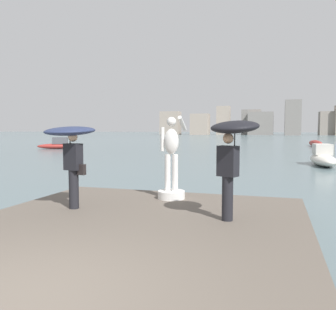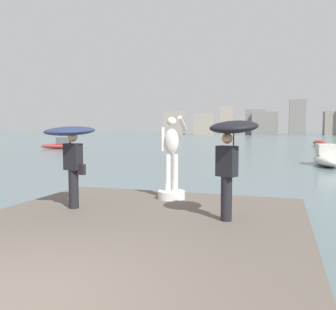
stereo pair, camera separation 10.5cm
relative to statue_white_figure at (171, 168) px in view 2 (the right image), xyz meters
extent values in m
plane|color=slate|center=(-0.03, 34.29, -1.19)|extent=(400.00, 400.00, 0.00)
cube|color=#60564C|center=(-0.03, -3.87, -0.99)|extent=(6.57, 9.68, 0.40)
cylinder|color=white|center=(0.00, -0.01, -0.69)|extent=(0.70, 0.70, 0.20)
cylinder|color=white|center=(-0.10, -0.01, -0.11)|extent=(0.15, 0.15, 0.95)
cylinder|color=white|center=(0.10, -0.01, -0.11)|extent=(0.15, 0.15, 0.95)
ellipsoid|color=white|center=(0.00, -0.01, 0.70)|extent=(0.38, 0.26, 0.66)
sphere|color=white|center=(0.00, -0.01, 1.20)|extent=(0.24, 0.24, 0.24)
cylinder|color=white|center=(-0.24, -0.01, 0.75)|extent=(0.10, 0.10, 0.62)
cylinder|color=white|center=(0.22, 0.26, 1.16)|extent=(0.10, 0.59, 0.40)
cylinder|color=black|center=(-1.80, -1.74, -0.35)|extent=(0.22, 0.22, 0.88)
cube|color=black|center=(-1.80, -1.74, 0.39)|extent=(0.42, 0.30, 0.60)
sphere|color=beige|center=(-1.80, -1.74, 0.84)|extent=(0.21, 0.21, 0.21)
cylinder|color=#262626|center=(-1.91, -1.68, 0.68)|extent=(0.02, 0.02, 0.48)
ellipsoid|color=navy|center=(-1.91, -1.68, 0.97)|extent=(1.33, 1.34, 0.27)
cube|color=black|center=(-1.58, -1.76, 0.11)|extent=(0.19, 0.13, 0.24)
cylinder|color=black|center=(1.68, -1.78, -0.35)|extent=(0.22, 0.22, 0.88)
cube|color=black|center=(1.68, -1.78, 0.39)|extent=(0.44, 0.37, 0.60)
sphere|color=tan|center=(1.68, -1.78, 0.84)|extent=(0.21, 0.21, 0.21)
cylinder|color=#262626|center=(1.81, -1.79, 0.72)|extent=(0.02, 0.02, 0.56)
ellipsoid|color=black|center=(1.81, -1.79, 1.06)|extent=(1.24, 1.25, 0.34)
ellipsoid|color=#9E2D28|center=(7.28, 38.77, -0.79)|extent=(1.70, 5.51, 0.80)
ellipsoid|color=#9E2D28|center=(-20.63, 25.04, -0.90)|extent=(4.22, 2.93, 0.58)
cube|color=#4C4C51|center=(-20.35, 25.19, -0.28)|extent=(1.79, 1.45, 0.75)
ellipsoid|color=silver|center=(5.32, 14.35, -0.85)|extent=(1.58, 4.60, 0.68)
cube|color=beige|center=(5.29, 14.69, -0.23)|extent=(1.06, 1.51, 0.65)
cube|color=#A89989|center=(-37.37, 124.98, 3.29)|extent=(7.48, 5.21, 8.96)
cube|color=#A89989|center=(-24.94, 122.18, 2.73)|extent=(6.66, 5.69, 7.83)
cube|color=#A89989|center=(-16.55, 124.87, 4.16)|extent=(4.78, 4.23, 10.69)
cube|color=gray|center=(-6.47, 127.14, 3.47)|extent=(6.89, 6.10, 9.32)
cube|color=gray|center=(-2.89, 123.88, 2.93)|extent=(8.82, 7.92, 8.24)
cube|color=gray|center=(7.93, 121.12, 4.88)|extent=(5.30, 5.65, 12.15)
cube|color=gray|center=(21.02, 127.73, 2.96)|extent=(7.94, 6.74, 8.31)
camera|label=1|loc=(2.58, -8.70, 1.02)|focal=37.76mm
camera|label=2|loc=(2.68, -8.67, 1.02)|focal=37.76mm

